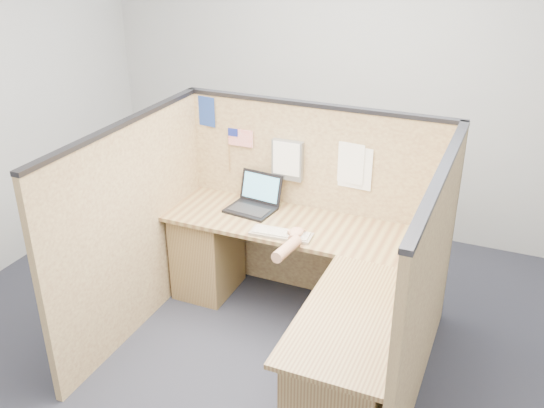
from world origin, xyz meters
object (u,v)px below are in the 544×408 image
at_px(l_desk, 302,299).
at_px(keyboard, 281,234).
at_px(mouse, 296,236).
at_px(laptop, 254,200).

distance_m(l_desk, keyboard, 0.46).
relative_size(keyboard, mouse, 3.76).
height_order(laptop, mouse, laptop).
relative_size(laptop, mouse, 3.17).
bearing_deg(l_desk, keyboard, 140.94).
distance_m(laptop, keyboard, 0.49).
xyz_separation_m(l_desk, laptop, (-0.59, 0.52, 0.40)).
bearing_deg(mouse, keyboard, 180.00).
bearing_deg(keyboard, laptop, 133.26).
bearing_deg(laptop, keyboard, -36.01).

